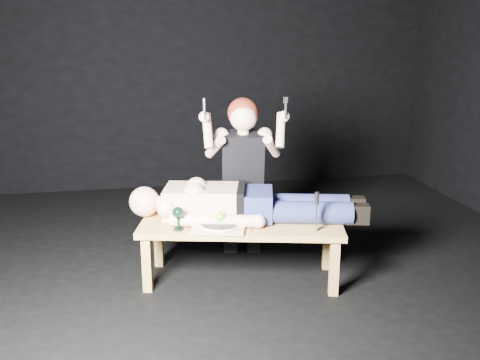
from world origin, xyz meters
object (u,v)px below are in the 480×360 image
(table, at_px, (241,251))
(carving_knife, at_px, (316,212))
(serving_tray, at_px, (219,227))
(lying_man, at_px, (248,200))
(goblet, at_px, (178,218))
(kneeling_woman, at_px, (242,175))

(table, bearing_deg, carving_knife, -17.02)
(serving_tray, bearing_deg, lying_man, 36.86)
(goblet, bearing_deg, kneeling_woman, 46.00)
(lying_man, relative_size, goblet, 9.33)
(lying_man, bearing_deg, table, -118.91)
(goblet, bearing_deg, lying_man, 16.28)
(carving_knife, bearing_deg, kneeling_woman, 128.45)
(kneeling_woman, bearing_deg, goblet, -126.18)
(kneeling_woman, xyz_separation_m, carving_knife, (0.37, -0.77, -0.08))
(table, xyz_separation_m, carving_knife, (0.47, -0.27, 0.36))
(kneeling_woman, relative_size, carving_knife, 4.79)
(goblet, bearing_deg, serving_tray, -6.96)
(kneeling_woman, height_order, carving_knife, kneeling_woman)
(carving_knife, bearing_deg, serving_tray, 179.31)
(table, xyz_separation_m, lying_man, (0.07, 0.07, 0.37))
(goblet, height_order, carving_knife, carving_knife)
(serving_tray, bearing_deg, carving_knife, -13.70)
(kneeling_woman, height_order, serving_tray, kneeling_woman)
(table, bearing_deg, lying_man, 61.09)
(serving_tray, height_order, carving_knife, carving_knife)
(table, bearing_deg, kneeling_woman, 91.39)
(table, relative_size, carving_knife, 5.20)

